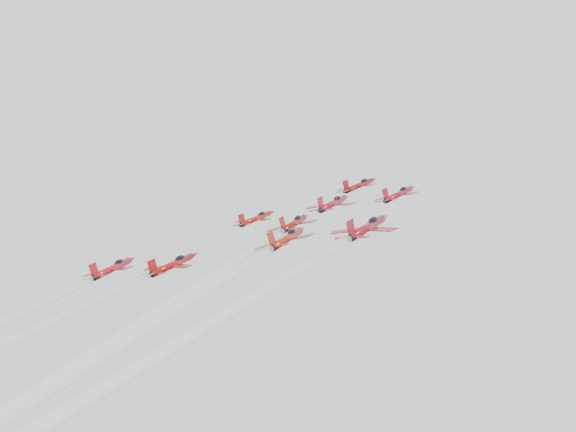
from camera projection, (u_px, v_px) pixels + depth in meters
The scene contains 7 objects.
jet_lead at pixel (359, 185), 169.48m from camera, with size 9.44×12.34×6.97m.
jet_row2_left at pixel (256, 218), 158.08m from camera, with size 8.71×11.39×6.44m.
jet_row2_center at pixel (333, 203), 150.98m from camera, with size 10.16×13.28×7.51m.
jet_row2_right at pixel (399, 194), 141.13m from camera, with size 8.84×11.56×6.53m.
jet_center at pixel (113, 316), 98.48m from camera, with size 9.69×94.28×48.59m.
jet_rear_right at pixel (51, 365), 81.71m from camera, with size 10.30×100.22×51.65m.
jet_rear_farright at pixel (143, 366), 72.49m from camera, with size 10.50×102.10×52.62m.
Camera 1 is at (74.86, -113.51, 100.41)m, focal length 50.00 mm.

